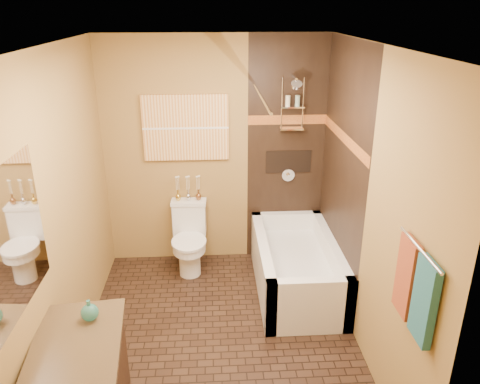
{
  "coord_description": "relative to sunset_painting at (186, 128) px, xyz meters",
  "views": [
    {
      "loc": [
        -0.04,
        -3.36,
        2.77
      ],
      "look_at": [
        0.2,
        0.4,
        1.24
      ],
      "focal_mm": 35.0,
      "sensor_mm": 36.0,
      "label": 1
    }
  ],
  "objects": [
    {
      "name": "alcove_tile_right",
      "position": [
        1.49,
        -0.73,
        -0.3
      ],
      "size": [
        0.01,
        1.5,
        2.5
      ],
      "primitive_type": "cube",
      "color": "black",
      "rests_on": "wall_right"
    },
    {
      "name": "wall_back",
      "position": [
        0.31,
        0.02,
        -0.3
      ],
      "size": [
        2.4,
        0.02,
        2.5
      ],
      "primitive_type": "cube",
      "color": "olive",
      "rests_on": "floor"
    },
    {
      "name": "wall_left",
      "position": [
        -0.89,
        -1.48,
        -0.3
      ],
      "size": [
        0.02,
        3.0,
        2.5
      ],
      "primitive_type": "cube",
      "color": "olive",
      "rests_on": "floor"
    },
    {
      "name": "wall_front",
      "position": [
        0.31,
        -2.98,
        -0.3
      ],
      "size": [
        2.4,
        0.02,
        2.5
      ],
      "primitive_type": "cube",
      "color": "olive",
      "rests_on": "floor"
    },
    {
      "name": "sunset_painting",
      "position": [
        0.0,
        0.0,
        0.0
      ],
      "size": [
        0.9,
        0.04,
        0.7
      ],
      "primitive_type": "cube",
      "color": "orange",
      "rests_on": "wall_back"
    },
    {
      "name": "mosaic_band_right",
      "position": [
        1.48,
        -0.73,
        0.07
      ],
      "size": [
        0.01,
        1.5,
        0.1
      ],
      "primitive_type": "cube",
      "color": "brown",
      "rests_on": "alcove_tile_right"
    },
    {
      "name": "ceiling",
      "position": [
        0.31,
        -1.48,
        0.95
      ],
      "size": [
        3.0,
        3.0,
        0.0
      ],
      "primitive_type": "plane",
      "color": "silver",
      "rests_on": "wall_back"
    },
    {
      "name": "bud_vases",
      "position": [
        -0.0,
        -0.09,
        -0.64
      ],
      "size": [
        0.28,
        0.06,
        0.28
      ],
      "color": "gold",
      "rests_on": "toilet"
    },
    {
      "name": "towel_rust",
      "position": [
        1.47,
        -2.4,
        -0.37
      ],
      "size": [
        0.05,
        0.22,
        0.52
      ],
      "primitive_type": "cube",
      "color": "maroon",
      "rests_on": "towel_bar"
    },
    {
      "name": "alcove_niche",
      "position": [
        1.11,
        0.01,
        -0.4
      ],
      "size": [
        0.5,
        0.01,
        0.25
      ],
      "primitive_type": "cube",
      "color": "black",
      "rests_on": "alcove_tile_back"
    },
    {
      "name": "towel_teal",
      "position": [
        1.47,
        -2.66,
        -0.37
      ],
      "size": [
        0.05,
        0.22,
        0.52
      ],
      "primitive_type": "cube",
      "color": "#1C4C5D",
      "rests_on": "towel_bar"
    },
    {
      "name": "bathtub",
      "position": [
        1.11,
        -0.73,
        -1.33
      ],
      "size": [
        0.8,
        1.5,
        0.55
      ],
      "color": "white",
      "rests_on": "floor"
    },
    {
      "name": "wall_right",
      "position": [
        1.51,
        -1.48,
        -0.3
      ],
      "size": [
        0.02,
        3.0,
        2.5
      ],
      "primitive_type": "cube",
      "color": "olive",
      "rests_on": "floor"
    },
    {
      "name": "teal_bottle",
      "position": [
        -0.57,
        -2.19,
        -0.68
      ],
      "size": [
        0.14,
        0.14,
        0.19
      ],
      "primitive_type": null,
      "rotation": [
        0.0,
        0.0,
        0.22
      ],
      "color": "#287A6C",
      "rests_on": "vanity"
    },
    {
      "name": "toilet",
      "position": [
        0.0,
        -0.26,
        -1.17
      ],
      "size": [
        0.39,
        0.57,
        0.76
      ],
      "rotation": [
        0.0,
        0.0,
        -0.05
      ],
      "color": "white",
      "rests_on": "floor"
    },
    {
      "name": "towel_bar",
      "position": [
        1.46,
        -2.53,
        -0.1
      ],
      "size": [
        0.02,
        0.55,
        0.02
      ],
      "primitive_type": "cylinder",
      "rotation": [
        1.57,
        0.0,
        0.0
      ],
      "color": "silver",
      "rests_on": "wall_right"
    },
    {
      "name": "curtain_rod",
      "position": [
        0.71,
        -0.73,
        0.47
      ],
      "size": [
        0.03,
        1.55,
        0.03
      ],
      "primitive_type": "cylinder",
      "rotation": [
        1.57,
        0.0,
        0.0
      ],
      "color": "silver",
      "rests_on": "wall_back"
    },
    {
      "name": "floor",
      "position": [
        0.31,
        -1.48,
        -1.55
      ],
      "size": [
        3.0,
        3.0,
        0.0
      ],
      "primitive_type": "plane",
      "color": "black",
      "rests_on": "ground"
    },
    {
      "name": "shower_fixtures",
      "position": [
        1.11,
        -0.1,
        0.12
      ],
      "size": [
        0.24,
        0.33,
        1.16
      ],
      "color": "silver",
      "rests_on": "floor"
    },
    {
      "name": "alcove_tile_back",
      "position": [
        1.08,
        0.01,
        -0.3
      ],
      "size": [
        0.85,
        0.01,
        2.5
      ],
      "primitive_type": "cube",
      "color": "black",
      "rests_on": "wall_back"
    },
    {
      "name": "mosaic_band_back",
      "position": [
        1.08,
        0.0,
        0.07
      ],
      "size": [
        0.85,
        0.01,
        0.1
      ],
      "primitive_type": "cube",
      "color": "brown",
      "rests_on": "alcove_tile_back"
    },
    {
      "name": "vanity_mirror",
      "position": [
        -0.88,
        -2.43,
        -0.05
      ],
      "size": [
        0.01,
        1.0,
        0.9
      ],
      "primitive_type": "cube",
      "color": "white",
      "rests_on": "wall_left"
    }
  ]
}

